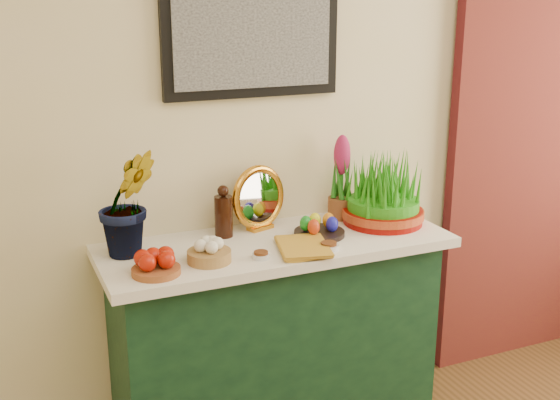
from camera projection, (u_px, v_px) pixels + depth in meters
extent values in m
cube|color=beige|center=(292.00, 113.00, 2.95)|extent=(4.00, 0.04, 2.70)
cube|color=black|center=(252.00, 29.00, 2.76)|extent=(0.74, 0.03, 0.54)
cube|color=#A5A5A5|center=(254.00, 29.00, 2.74)|extent=(0.66, 0.01, 0.46)
cube|color=#480C1B|center=(527.00, 138.00, 3.44)|extent=(0.90, 0.06, 2.30)
cube|color=#163E20|center=(275.00, 345.00, 2.93)|extent=(1.30, 0.45, 0.85)
cube|color=white|center=(275.00, 245.00, 2.80)|extent=(1.40, 0.55, 0.04)
imported|color=#216B17|center=(127.00, 186.00, 2.57)|extent=(0.28, 0.25, 0.54)
cylinder|color=brown|center=(156.00, 271.00, 2.45)|extent=(0.22, 0.22, 0.02)
cylinder|color=#A58242|center=(209.00, 256.00, 2.56)|extent=(0.21, 0.21, 0.04)
cylinder|color=black|center=(224.00, 216.00, 2.81)|extent=(0.07, 0.07, 0.17)
sphere|color=black|center=(223.00, 191.00, 2.78)|extent=(0.05, 0.05, 0.05)
cube|color=orange|center=(260.00, 227.00, 2.92)|extent=(0.12, 0.09, 0.02)
torus|color=orange|center=(259.00, 197.00, 2.90)|extent=(0.27, 0.14, 0.27)
cylinder|color=silver|center=(259.00, 198.00, 2.89)|extent=(0.20, 0.09, 0.20)
imported|color=#BF8C25|center=(279.00, 248.00, 2.66)|extent=(0.23, 0.28, 0.03)
cylinder|color=silver|center=(261.00, 256.00, 2.60)|extent=(0.07, 0.07, 0.02)
cylinder|color=#592D14|center=(261.00, 253.00, 2.60)|extent=(0.05, 0.05, 0.01)
cylinder|color=silver|center=(329.00, 247.00, 2.69)|extent=(0.08, 0.08, 0.02)
cylinder|color=#592D14|center=(329.00, 244.00, 2.68)|extent=(0.06, 0.06, 0.01)
cylinder|color=black|center=(319.00, 233.00, 2.84)|extent=(0.27, 0.27, 0.02)
ellipsoid|color=red|center=(314.00, 227.00, 2.79)|extent=(0.05, 0.05, 0.06)
ellipsoid|color=#191AB5|center=(332.00, 224.00, 2.82)|extent=(0.05, 0.05, 0.06)
ellipsoid|color=#F7F61B|center=(315.00, 220.00, 2.87)|extent=(0.05, 0.05, 0.06)
ellipsoid|color=#198E23|center=(306.00, 223.00, 2.83)|extent=(0.05, 0.05, 0.06)
ellipsoid|color=orange|center=(328.00, 220.00, 2.87)|extent=(0.05, 0.05, 0.06)
cylinder|color=brown|center=(341.00, 208.00, 3.06)|extent=(0.11, 0.11, 0.09)
ellipsoid|color=#B2234F|center=(342.00, 155.00, 2.99)|extent=(0.07, 0.07, 0.17)
cylinder|color=#860803|center=(383.00, 216.00, 2.99)|extent=(0.34, 0.34, 0.06)
cylinder|color=maroon|center=(383.00, 213.00, 2.99)|extent=(0.35, 0.35, 0.03)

